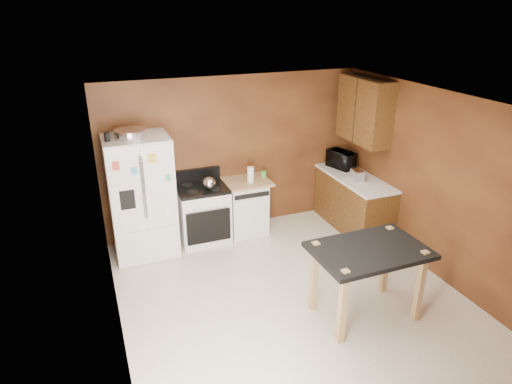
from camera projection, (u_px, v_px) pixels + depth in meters
floor at (292, 297)px, 5.86m from camera, size 4.50×4.50×0.00m
ceiling at (299, 104)px, 4.90m from camera, size 4.50×4.50×0.00m
wall_back at (234, 154)px, 7.31m from camera, size 4.20×0.00×4.20m
wall_front at (424, 327)px, 3.45m from camera, size 4.20×0.00×4.20m
wall_left at (110, 241)px, 4.68m from camera, size 0.00×4.50×4.50m
wall_right at (437, 185)px, 6.08m from camera, size 0.00×4.50×4.50m
roasting_pan at (130, 133)px, 6.22m from camera, size 0.44×0.44×0.11m
pen_cup at (107, 137)px, 6.04m from camera, size 0.08×0.08×0.12m
kettle at (209, 183)px, 6.83m from camera, size 0.20×0.20×0.20m
paper_towel at (251, 175)px, 7.12m from camera, size 0.13×0.13×0.25m
green_canister at (264, 174)px, 7.37m from camera, size 0.12×0.12×0.10m
toaster at (357, 175)px, 7.19m from camera, size 0.17×0.25×0.17m
microwave at (341, 160)px, 7.72m from camera, size 0.45×0.55×0.27m
refrigerator at (141, 197)px, 6.60m from camera, size 0.90×0.80×1.80m
gas_range at (203, 213)px, 7.13m from camera, size 0.76×0.68×1.10m
dishwasher at (245, 206)px, 7.39m from camera, size 0.78×0.63×0.89m
right_cabinets at (357, 175)px, 7.40m from camera, size 0.63×1.58×2.45m
island at (368, 259)px, 5.26m from camera, size 1.31×0.88×0.93m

